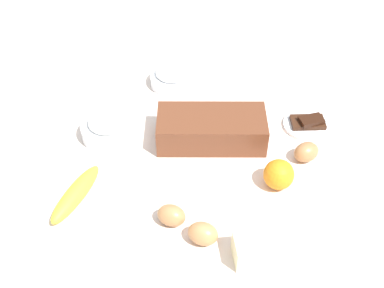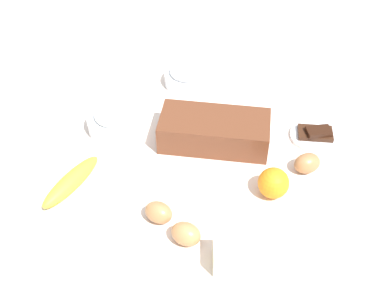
{
  "view_description": "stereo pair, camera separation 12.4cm",
  "coord_description": "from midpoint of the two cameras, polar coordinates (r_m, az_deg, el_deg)",
  "views": [
    {
      "loc": [
        0.22,
        -0.88,
        0.89
      ],
      "look_at": [
        0.0,
        0.0,
        0.04
      ],
      "focal_mm": 46.4,
      "sensor_mm": 36.0,
      "label": 1
    },
    {
      "loc": [
        0.33,
        -0.84,
        0.89
      ],
      "look_at": [
        0.0,
        0.0,
        0.04
      ],
      "focal_mm": 46.4,
      "sensor_mm": 36.0,
      "label": 2
    }
  ],
  "objects": [
    {
      "name": "banana",
      "position": [
        1.2,
        -10.87,
        -4.39
      ],
      "size": [
        0.07,
        0.19,
        0.04
      ],
      "primitive_type": "ellipsoid",
      "rotation": [
        0.0,
        0.0,
        1.41
      ],
      "color": "yellow",
      "rests_on": "ground_plane"
    },
    {
      "name": "butter_block",
      "position": [
        1.05,
        8.43,
        -12.79
      ],
      "size": [
        0.11,
        0.09,
        0.06
      ],
      "primitive_type": "cube",
      "rotation": [
        0.0,
        0.0,
        0.37
      ],
      "color": "#F4EDB2",
      "rests_on": "ground_plane"
    },
    {
      "name": "ground_plane",
      "position": [
        1.28,
        2.78,
        -1.76
      ],
      "size": [
        2.4,
        2.4,
        0.02
      ],
      "primitive_type": "cube",
      "color": "beige"
    },
    {
      "name": "egg_loose",
      "position": [
        1.11,
        -0.65,
        -8.04
      ],
      "size": [
        0.07,
        0.06,
        0.05
      ],
      "primitive_type": "ellipsoid",
      "rotation": [
        0.0,
        1.57,
        6.17
      ],
      "color": "#B27849",
      "rests_on": "ground_plane"
    },
    {
      "name": "sugar_bowl",
      "position": [
        1.49,
        1.86,
        7.77
      ],
      "size": [
        0.14,
        0.14,
        0.06
      ],
      "color": "white",
      "rests_on": "ground_plane"
    },
    {
      "name": "chocolate_plate",
      "position": [
        1.37,
        16.53,
        0.89
      ],
      "size": [
        0.13,
        0.13,
        0.03
      ],
      "color": "white",
      "rests_on": "ground_plane"
    },
    {
      "name": "loaf_pan",
      "position": [
        1.28,
        5.36,
        1.44
      ],
      "size": [
        0.3,
        0.19,
        0.08
      ],
      "rotation": [
        0.0,
        0.0,
        0.24
      ],
      "color": "brown",
      "rests_on": "ground_plane"
    },
    {
      "name": "egg_near_butter",
      "position": [
        1.26,
        15.87,
        -2.27
      ],
      "size": [
        0.08,
        0.08,
        0.05
      ],
      "primitive_type": "ellipsoid",
      "rotation": [
        0.0,
        1.57,
        0.72
      ],
      "color": "#A67043",
      "rests_on": "ground_plane"
    },
    {
      "name": "flour_bowl",
      "position": [
        1.33,
        -6.27,
        2.68
      ],
      "size": [
        0.15,
        0.15,
        0.07
      ],
      "color": "white",
      "rests_on": "ground_plane"
    },
    {
      "name": "egg_beside_bowl",
      "position": [
        1.08,
        2.66,
        -10.46
      ],
      "size": [
        0.07,
        0.06,
        0.05
      ],
      "primitive_type": "ellipsoid",
      "rotation": [
        0.0,
        1.57,
        6.2
      ],
      "color": "#BC7F4D",
      "rests_on": "ground_plane"
    },
    {
      "name": "orange_fruit",
      "position": [
        1.18,
        12.35,
        -4.56
      ],
      "size": [
        0.07,
        0.07,
        0.07
      ],
      "primitive_type": "sphere",
      "color": "orange",
      "rests_on": "ground_plane"
    }
  ]
}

